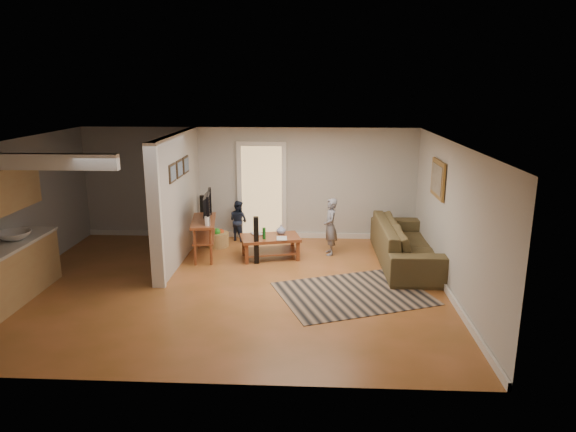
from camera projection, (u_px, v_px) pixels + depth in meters
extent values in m
plane|color=brown|center=(229.00, 286.00, 8.95)|extent=(7.50, 7.50, 0.00)
cube|color=#B9B5B1|center=(249.00, 183.00, 11.54)|extent=(7.50, 0.04, 2.50)
cube|color=#B9B5B1|center=(11.00, 214.00, 8.82)|extent=(0.04, 6.00, 2.50)
cube|color=#B9B5B1|center=(452.00, 220.00, 8.45)|extent=(0.04, 6.00, 2.50)
cube|color=white|center=(224.00, 142.00, 8.32)|extent=(7.50, 6.00, 0.04)
cube|color=#B9B5B1|center=(179.00, 198.00, 10.10)|extent=(0.15, 3.10, 2.50)
cube|color=white|center=(155.00, 217.00, 8.60)|extent=(0.22, 0.10, 2.50)
cube|color=white|center=(250.00, 234.00, 11.81)|extent=(7.50, 0.04, 0.12)
cube|color=white|center=(445.00, 287.00, 8.75)|extent=(0.04, 6.00, 0.12)
cube|color=#D8B272|center=(262.00, 193.00, 11.52)|extent=(0.90, 0.06, 2.10)
cube|color=#B08351|center=(8.00, 275.00, 8.23)|extent=(0.60, 2.20, 0.90)
cube|color=beige|center=(4.00, 247.00, 8.11)|extent=(0.64, 2.24, 0.05)
imported|color=silver|center=(15.00, 240.00, 8.40)|extent=(0.54, 0.54, 0.19)
cube|color=#332516|center=(172.00, 173.00, 9.32)|extent=(0.03, 0.40, 0.34)
cube|color=#332516|center=(179.00, 169.00, 9.80)|extent=(0.03, 0.40, 0.34)
cube|color=#332516|center=(186.00, 165.00, 10.28)|extent=(0.03, 0.40, 0.34)
cube|color=olive|center=(438.00, 179.00, 9.30)|extent=(0.04, 0.90, 0.68)
cube|color=black|center=(353.00, 293.00, 8.62)|extent=(2.86, 2.49, 0.01)
imported|color=#3F371F|center=(406.00, 263.00, 10.10)|extent=(1.13, 2.81, 0.81)
cube|color=maroon|center=(270.00, 238.00, 10.29)|extent=(1.28, 0.93, 0.06)
cube|color=silver|center=(270.00, 238.00, 10.29)|extent=(0.80, 0.56, 0.02)
cube|color=maroon|center=(270.00, 251.00, 10.36)|extent=(1.17, 0.81, 0.03)
cube|color=maroon|center=(247.00, 254.00, 10.00)|extent=(0.08, 0.08, 0.42)
cube|color=maroon|center=(298.00, 251.00, 10.18)|extent=(0.08, 0.08, 0.42)
cube|color=maroon|center=(244.00, 245.00, 10.51)|extent=(0.08, 0.08, 0.42)
cube|color=maroon|center=(292.00, 243.00, 10.69)|extent=(0.08, 0.08, 0.42)
imported|color=navy|center=(281.00, 234.00, 10.44)|extent=(0.23, 0.23, 0.20)
cylinder|color=#145819|center=(264.00, 233.00, 10.09)|extent=(0.06, 0.06, 0.23)
imported|color=#998C4C|center=(253.00, 235.00, 10.39)|extent=(0.29, 0.32, 0.02)
imported|color=#66594C|center=(277.00, 239.00, 10.12)|extent=(0.22, 0.29, 0.02)
cube|color=maroon|center=(204.00, 221.00, 10.32)|extent=(0.64, 1.28, 0.05)
cube|color=maroon|center=(204.00, 237.00, 10.41)|extent=(0.58, 1.17, 0.03)
cylinder|color=maroon|center=(195.00, 247.00, 9.89)|extent=(0.05, 0.05, 0.76)
cylinder|color=maroon|center=(198.00, 231.00, 10.91)|extent=(0.05, 0.05, 0.76)
cylinder|color=maroon|center=(211.00, 246.00, 9.92)|extent=(0.05, 0.05, 0.76)
cylinder|color=maroon|center=(213.00, 231.00, 10.94)|extent=(0.05, 0.05, 0.76)
imported|color=black|center=(205.00, 220.00, 10.32)|extent=(0.28, 1.00, 0.57)
cylinder|color=white|center=(207.00, 221.00, 9.86)|extent=(0.10, 0.10, 0.18)
cube|color=black|center=(256.00, 240.00, 9.97)|extent=(0.11, 0.11, 0.95)
cube|color=black|center=(203.00, 218.00, 11.48)|extent=(0.12, 0.12, 1.03)
cylinder|color=olive|center=(218.00, 240.00, 11.09)|extent=(0.48, 0.48, 0.31)
sphere|color=#D0421A|center=(221.00, 232.00, 11.09)|extent=(0.14, 0.14, 0.14)
sphere|color=gold|center=(214.00, 231.00, 11.07)|extent=(0.14, 0.14, 0.14)
sphere|color=green|center=(217.00, 232.00, 10.99)|extent=(0.14, 0.14, 0.14)
imported|color=slate|center=(330.00, 254.00, 10.63)|extent=(0.32, 0.45, 1.18)
imported|color=#1C253B|center=(239.00, 240.00, 11.57)|extent=(0.56, 0.54, 0.91)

